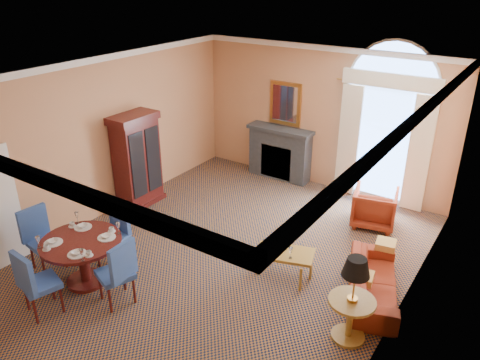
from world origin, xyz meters
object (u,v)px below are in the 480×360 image
Objects in this scene: coffee_table at (285,253)px; side_table at (354,290)px; dining_table at (82,251)px; sofa at (373,281)px; armoire at (137,162)px; armchair at (375,207)px.

side_table is at bearing -45.16° from coffee_table.
dining_table is 3.24m from coffee_table.
coffee_table is at bearing 83.99° from sofa.
coffee_table is at bearing -8.61° from armoire.
dining_table is at bearing -160.86° from coffee_table.
dining_table reaches higher than coffee_table.
armoire is at bearing 67.60° from sofa.
sofa is 2.29m from armchair.
side_table is at bearing 90.52° from armchair.
sofa is at bearing 95.75° from armchair.
armoire is 1.91× the size of coffee_table.
armchair reaches higher than sofa.
armoire reaches higher than dining_table.
sofa is 1.75× the size of coffee_table.
side_table reaches higher than armchair.
sofa is 1.43× the size of side_table.
armoire is at bearing 9.65° from armchair.
sofa is 2.18× the size of armchair.
armoire is at bearing 117.11° from dining_table.
coffee_table reaches higher than sofa.
armchair is (4.52, 1.91, -0.58)m from armoire.
side_table is at bearing 16.63° from dining_table.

